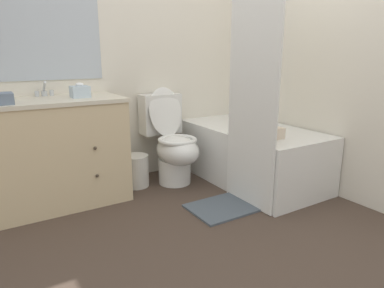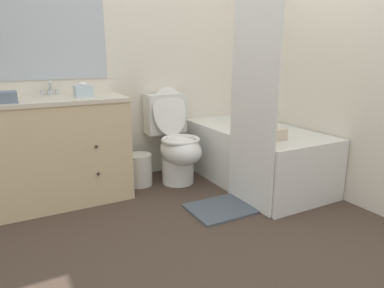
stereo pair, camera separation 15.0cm
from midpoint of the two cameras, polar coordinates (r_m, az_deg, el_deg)
ground_plane at (r=2.16m, az=5.50°, el=-17.78°), size 14.00×14.00×0.00m
wall_back at (r=3.27m, az=-12.36°, el=16.05°), size 8.00×0.06×2.50m
wall_right at (r=3.30m, az=15.98°, el=15.80°), size 0.05×2.61×2.50m
vanity_cabinet at (r=2.89m, az=-23.26°, el=-1.13°), size 1.06×0.58×0.83m
sink_faucet at (r=3.01m, az=-24.74°, el=7.91°), size 0.14×0.12×0.12m
toilet at (r=3.14m, az=-4.76°, el=0.20°), size 0.38×0.66×0.87m
bathtub at (r=3.23m, az=8.49°, el=-1.64°), size 0.73×1.39×0.51m
shower_curtain at (r=2.55m, az=8.45°, el=10.52°), size 0.01×0.53×1.94m
wastebasket at (r=3.13m, az=-10.68°, el=-4.42°), size 0.23×0.23×0.29m
tissue_box at (r=2.82m, az=-19.65°, el=8.25°), size 0.13×0.13×0.11m
bath_towel_folded at (r=2.75m, az=10.53°, el=1.76°), size 0.26×0.19×0.09m
bath_mat at (r=2.69m, az=3.29°, el=-10.59°), size 0.48×0.40×0.02m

